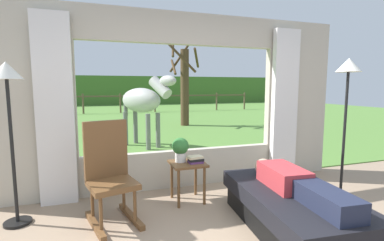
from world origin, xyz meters
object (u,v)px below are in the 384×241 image
book_stack (195,159)px  floor_lamp_right (347,86)px  rocking_chair (109,173)px  pasture_tree (184,83)px  reclining_person (296,183)px  floor_lamp_left (8,95)px  recliner_sofa (291,210)px  side_table (188,169)px  potted_plant (180,148)px  horse (143,101)px

book_stack → floor_lamp_right: (1.97, -0.45, 0.95)m
rocking_chair → pasture_tree: (3.02, 7.09, 1.08)m
book_stack → pasture_tree: 7.26m
reclining_person → pasture_tree: bearing=86.7°
floor_lamp_left → pasture_tree: 7.95m
recliner_sofa → rocking_chair: rocking_chair is taller
side_table → floor_lamp_right: floor_lamp_right is taller
potted_plant → rocking_chair: bearing=-162.5°
side_table → floor_lamp_right: 2.38m
rocking_chair → floor_lamp_right: bearing=-19.3°
recliner_sofa → rocking_chair: bearing=160.5°
reclining_person → floor_lamp_right: size_ratio=0.77×
book_stack → pasture_tree: bearing=74.3°
reclining_person → rocking_chair: rocking_chair is taller
potted_plant → floor_lamp_left: size_ratio=0.18×
recliner_sofa → side_table: bearing=132.6°
side_table → horse: bearing=90.7°
floor_lamp_left → book_stack: bearing=-1.4°
side_table → potted_plant: potted_plant is taller
recliner_sofa → floor_lamp_right: (1.26, 0.56, 1.29)m
floor_lamp_left → horse: (1.92, 3.46, -0.26)m
book_stack → floor_lamp_left: (-2.05, 0.05, 0.85)m
reclining_person → side_table: 1.37m
side_table → floor_lamp_right: (2.06, -0.50, 1.08)m
reclining_person → side_table: bearing=131.4°
recliner_sofa → floor_lamp_right: floor_lamp_right is taller
potted_plant → floor_lamp_left: 2.01m
potted_plant → reclining_person: bearing=-53.0°
side_table → book_stack: 0.17m
floor_lamp_left → potted_plant: bearing=1.9°
pasture_tree → potted_plant: bearing=-107.3°
reclining_person → rocking_chair: 1.99m
side_table → potted_plant: (-0.08, 0.06, 0.28)m
side_table → floor_lamp_left: (-1.96, -0.00, 0.99)m
recliner_sofa → floor_lamp_left: bearing=164.5°
book_stack → horse: horse is taller
reclining_person → pasture_tree: (1.24, 7.97, 1.11)m
reclining_person → floor_lamp_left: size_ratio=0.82×
potted_plant → floor_lamp_right: bearing=-14.6°
reclining_person → pasture_tree: 8.14m
reclining_person → rocking_chair: (-1.78, 0.88, 0.02)m
side_table → floor_lamp_left: size_ratio=0.30×
book_stack → floor_lamp_right: 2.23m
potted_plant → pasture_tree: pasture_tree is taller
reclining_person → potted_plant: bearing=132.5°
reclining_person → potted_plant: size_ratio=4.49×
reclining_person → side_table: (-0.80, 1.11, -0.10)m
floor_lamp_left → recliner_sofa: bearing=-20.9°
potted_plant → horse: bearing=89.3°
reclining_person → book_stack: reclining_person is taller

